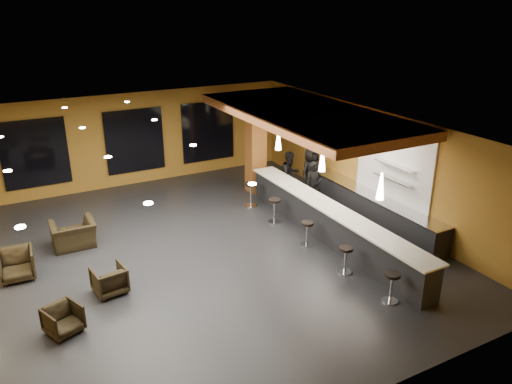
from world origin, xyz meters
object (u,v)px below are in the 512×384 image
prep_counter (370,208)px  pendant_0 (381,186)px  staff_b (290,174)px  staff_c (311,172)px  armchair_b (109,280)px  bar_stool_3 (275,207)px  armchair_d (73,234)px  staff_a (314,185)px  armchair_a (63,319)px  armchair_c (17,265)px  column (256,145)px  bar_stool_1 (346,256)px  pendant_1 (322,160)px  pendant_2 (278,140)px  bar_stool_0 (392,284)px  bar_counter (329,224)px  bar_stool_2 (307,230)px  bar_stool_4 (251,191)px

prep_counter → pendant_0: (-2.00, -2.50, 1.92)m
staff_b → staff_c: (0.61, -0.41, 0.10)m
armchair_b → bar_stool_3: (5.60, 1.65, 0.16)m
prep_counter → armchair_d: size_ratio=5.01×
staff_c → staff_a: bearing=-131.4°
armchair_a → armchair_c: bearing=81.6°
column → bar_stool_1: bearing=-97.0°
pendant_1 → bar_stool_1: 3.06m
pendant_0 → staff_b: (0.81, 5.50, -1.51)m
staff_b → bar_stool_1: 5.54m
staff_c → staff_b: bearing=133.0°
armchair_b → bar_stool_1: (5.63, -1.96, 0.13)m
pendant_2 → bar_stool_0: size_ratio=0.93×
pendant_0 → bar_stool_3: (-0.81, 3.81, -1.84)m
prep_counter → staff_b: 3.25m
bar_counter → column: bearing=90.0°
pendant_1 → pendant_2: same height
prep_counter → bar_stool_2: size_ratio=8.23×
pendant_1 → armchair_d: (-6.76, 2.60, -1.96)m
prep_counter → bar_stool_0: (-2.66, -3.87, 0.05)m
bar_counter → staff_c: bearing=65.2°
staff_b → bar_stool_0: size_ratio=2.21×
prep_counter → column: 4.75m
bar_counter → armchair_c: size_ratio=9.35×
armchair_b → armchair_c: (-1.92, 1.79, 0.04)m
bar_stool_4 → armchair_a: bearing=-147.7°
staff_c → bar_counter: bearing=-127.8°
bar_counter → staff_a: (0.95, 2.22, 0.32)m
bar_stool_0 → bar_stool_1: size_ratio=1.02×
armchair_a → bar_stool_4: (6.79, 4.28, 0.23)m
prep_counter → bar_stool_1: bearing=-140.5°
bar_stool_1 → bar_stool_4: size_ratio=0.86×
bar_counter → pendant_0: 2.72m
staff_a → bar_stool_1: size_ratio=2.22×
column → armchair_a: (-7.64, -5.54, -1.43)m
bar_stool_0 → bar_stool_4: bar_stool_4 is taller
staff_c → pendant_0: bearing=-118.6°
prep_counter → bar_stool_1: 3.61m
pendant_1 → bar_stool_0: bearing=-99.6°
pendant_1 → column: bearing=90.0°
column → staff_a: size_ratio=2.13×
staff_b → column: bearing=117.8°
bar_stool_1 → pendant_1: bearing=71.2°
bar_counter → armchair_a: size_ratio=11.39×
armchair_d → bar_stool_4: 5.91m
pendant_0 → armchair_c: bearing=154.6°
staff_c → armchair_c: 9.84m
staff_a → bar_stool_0: bearing=-91.7°
bar_counter → armchair_c: 8.56m
prep_counter → pendant_1: bearing=180.0°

